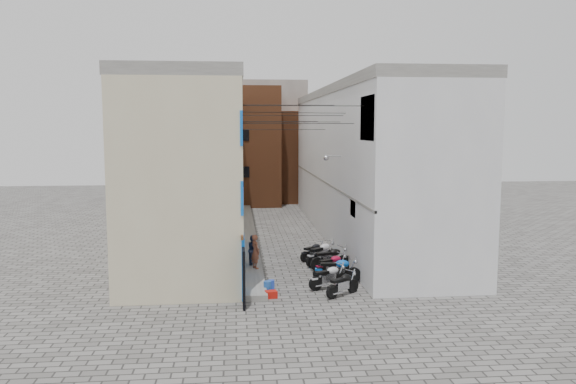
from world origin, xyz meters
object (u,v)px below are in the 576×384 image
object	(u,v)px
motorcycle_b	(329,276)
motorcycle_c	(337,269)
motorcycle_d	(332,264)
red_crate	(271,294)
motorcycle_a	(343,283)
motorcycle_f	(322,252)
person_a	(255,252)
water_jug_far	(271,285)
motorcycle_g	(313,250)
water_jug_near	(267,287)
person_b	(254,250)
motorcycle_e	(330,257)

from	to	relation	value
motorcycle_b	motorcycle_c	xyz separation A→B (m)	(0.51, 0.88, 0.06)
motorcycle_b	motorcycle_d	size ratio (longest dim) A/B	1.03
red_crate	motorcycle_d	bearing A→B (deg)	46.36
motorcycle_a	motorcycle_f	distance (m)	5.05
person_a	water_jug_far	distance (m)	2.93
motorcycle_b	motorcycle_c	size ratio (longest dim) A/B	0.90
motorcycle_g	motorcycle_d	bearing A→B (deg)	-28.29
motorcycle_d	water_jug_far	size ratio (longest dim) A/B	4.12
motorcycle_a	water_jug_far	size ratio (longest dim) A/B	4.00
water_jug_near	water_jug_far	xyz separation A→B (m)	(0.16, 0.27, -0.02)
red_crate	person_a	bearing A→B (deg)	97.24
motorcycle_d	motorcycle_f	xyz separation A→B (m)	(-0.17, 1.96, 0.09)
motorcycle_f	motorcycle_d	bearing A→B (deg)	-35.54
person_a	person_b	world-z (taller)	person_a
motorcycle_g	motorcycle_b	bearing A→B (deg)	-37.46
motorcycle_a	motorcycle_c	distance (m)	1.93
motorcycle_b	person_b	bearing A→B (deg)	-163.08
person_b	motorcycle_g	bearing A→B (deg)	-50.37
motorcycle_b	person_a	world-z (taller)	person_a
motorcycle_a	person_a	world-z (taller)	person_a
motorcycle_a	water_jug_near	xyz separation A→B (m)	(-2.94, 0.66, -0.27)
person_b	water_jug_far	xyz separation A→B (m)	(0.59, -3.51, -0.72)
motorcycle_b	person_b	distance (m)	4.54
motorcycle_e	motorcycle_a	bearing A→B (deg)	-19.58
motorcycle_c	water_jug_far	world-z (taller)	motorcycle_c
water_jug_near	motorcycle_d	bearing A→B (deg)	38.42
person_a	water_jug_near	distance (m)	3.16
motorcycle_e	person_a	world-z (taller)	person_a
motorcycle_d	motorcycle_e	distance (m)	1.03
motorcycle_e	water_jug_near	size ratio (longest dim) A/B	4.28
motorcycle_c	motorcycle_e	world-z (taller)	motorcycle_c
water_jug_near	motorcycle_a	bearing A→B (deg)	-12.67
motorcycle_d	person_a	xyz separation A→B (m)	(-3.42, 0.61, 0.50)
water_jug_near	person_b	bearing A→B (deg)	96.38
motorcycle_b	motorcycle_f	bearing A→B (deg)	150.99
motorcycle_g	person_a	world-z (taller)	person_a
water_jug_near	water_jug_far	bearing A→B (deg)	58.90
motorcycle_e	motorcycle_g	distance (m)	1.99
motorcycle_b	red_crate	size ratio (longest dim) A/B	4.20
person_a	motorcycle_c	bearing A→B (deg)	-140.96
person_b	motorcycle_d	bearing A→B (deg)	-99.18
motorcycle_c	water_jug_far	distance (m)	3.09
motorcycle_c	water_jug_far	size ratio (longest dim) A/B	4.69
water_jug_far	red_crate	distance (m)	0.95
motorcycle_b	motorcycle_e	bearing A→B (deg)	144.72
person_a	person_b	distance (m)	0.75
motorcycle_f	person_b	bearing A→B (deg)	-120.11
motorcycle_a	water_jug_near	world-z (taller)	motorcycle_a
motorcycle_d	person_b	bearing A→B (deg)	-135.85
motorcycle_a	motorcycle_d	world-z (taller)	motorcycle_d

